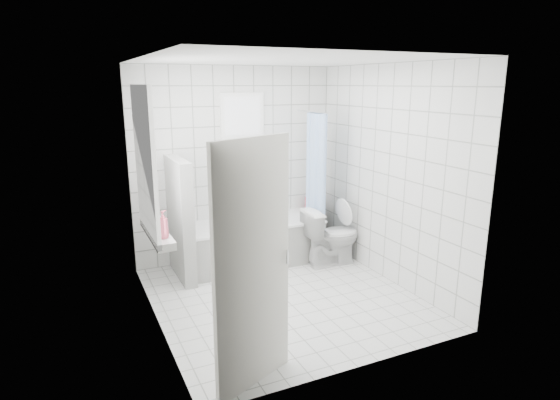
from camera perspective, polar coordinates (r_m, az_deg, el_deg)
ground at (r=5.45m, az=0.37°, el=-11.74°), size 3.00×3.00×0.00m
ceiling at (r=4.91m, az=0.42°, el=16.73°), size 3.00×3.00×0.00m
wall_back at (r=6.38m, az=-5.43°, el=4.33°), size 2.80×0.02×2.60m
wall_front at (r=3.77m, az=10.29°, el=-2.70°), size 2.80×0.02×2.60m
wall_left at (r=4.61m, az=-15.51°, el=0.10°), size 0.02×3.00×2.60m
wall_right at (r=5.75m, az=13.10°, el=2.96°), size 0.02×3.00×2.60m
window_left at (r=4.85m, az=-15.84°, el=4.37°), size 0.01×0.90×1.40m
window_back at (r=6.30m, az=-4.56°, el=10.18°), size 0.50×0.01×0.50m
window_sill at (r=5.03m, az=-14.77°, el=-3.92°), size 0.18×1.02×0.08m
door at (r=3.62m, az=-3.32°, el=-8.25°), size 0.75×0.36×2.00m
bathtub at (r=6.33m, az=-3.26°, el=-5.17°), size 1.83×0.77×0.58m
partition_wall at (r=5.87m, az=-12.06°, el=-2.31°), size 0.15×0.85×1.50m
tiled_ledge at (r=6.96m, az=3.69°, el=-3.49°), size 0.40×0.24×0.55m
toilet at (r=6.29m, az=6.32°, el=-4.40°), size 0.77×0.46×0.78m
curtain_rod at (r=6.33m, az=3.94°, el=10.66°), size 0.02×0.80×0.02m
shower_curtain at (r=6.34m, az=4.37°, el=2.44°), size 0.14×0.48×1.78m
tub_faucet at (r=6.50m, az=-3.61°, el=0.50°), size 0.18×0.06×0.06m
sill_bottles at (r=4.94m, az=-14.66°, el=-2.36°), size 0.18×0.72×0.28m
ledge_bottles at (r=6.83m, az=3.96°, el=-0.46°), size 0.19×0.19×0.24m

